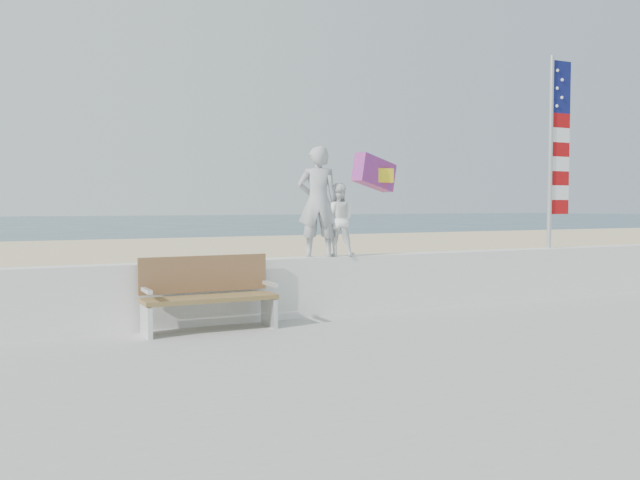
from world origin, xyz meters
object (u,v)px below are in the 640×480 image
(adult, at_px, (318,202))
(child, at_px, (337,220))
(bench, at_px, (208,293))
(flag, at_px, (556,144))

(adult, relative_size, child, 1.49)
(bench, bearing_deg, adult, 13.61)
(flag, bearing_deg, bench, -176.14)
(child, height_order, bench, child)
(bench, bearing_deg, child, 11.60)
(child, bearing_deg, bench, 35.86)
(bench, relative_size, flag, 0.51)
(child, distance_m, bench, 2.45)
(adult, relative_size, flag, 0.48)
(child, bearing_deg, adult, 24.26)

